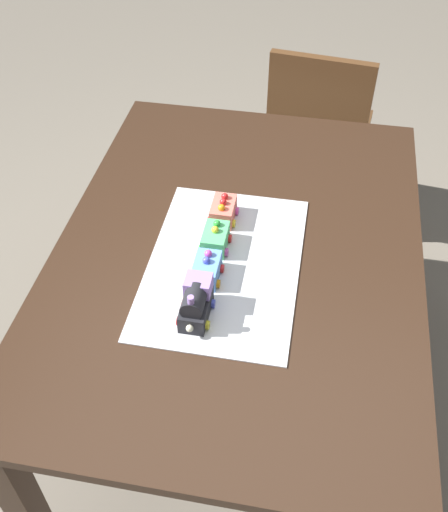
{
  "coord_description": "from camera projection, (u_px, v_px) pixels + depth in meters",
  "views": [
    {
      "loc": [
        -1.18,
        -0.18,
        1.88
      ],
      "look_at": [
        -0.07,
        0.03,
        0.77
      ],
      "focal_mm": 42.16,
      "sensor_mm": 36.0,
      "label": 1
    }
  ],
  "objects": [
    {
      "name": "ground_plane",
      "position": [
        235.0,
        395.0,
        2.17
      ],
      "size": [
        8.0,
        8.0,
        0.0
      ],
      "primitive_type": "plane",
      "color": "gray"
    },
    {
      "name": "cake_board",
      "position": [
        224.0,
        265.0,
        1.6
      ],
      "size": [
        0.6,
        0.4,
        0.0
      ],
      "primitive_type": "cube",
      "color": "silver",
      "rests_on": "dining_table"
    },
    {
      "name": "cake_car_flatbed_coral",
      "position": [
        223.0,
        211.0,
        1.71
      ],
      "size": [
        0.1,
        0.08,
        0.07
      ],
      "color": "#F27260",
      "rests_on": "cake_board"
    },
    {
      "name": "cake_car_hopper_sky_blue",
      "position": [
        207.0,
        269.0,
        1.55
      ],
      "size": [
        0.1,
        0.08,
        0.07
      ],
      "color": "#669EEA",
      "rests_on": "cake_board"
    },
    {
      "name": "chair",
      "position": [
        318.0,
        132.0,
        2.54
      ],
      "size": [
        0.45,
        0.45,
        0.86
      ],
      "rotation": [
        0.0,
        0.0,
        1.45
      ],
      "color": "brown",
      "rests_on": "ground"
    },
    {
      "name": "cake_locomotive",
      "position": [
        196.0,
        302.0,
        1.44
      ],
      "size": [
        0.14,
        0.08,
        0.12
      ],
      "color": "#232328",
      "rests_on": "cake_board"
    },
    {
      "name": "dining_table",
      "position": [
        238.0,
        274.0,
        1.73
      ],
      "size": [
        1.4,
        1.0,
        0.74
      ],
      "color": "#382316",
      "rests_on": "ground"
    },
    {
      "name": "cake_car_gondola_mint_green",
      "position": [
        215.0,
        239.0,
        1.63
      ],
      "size": [
        0.1,
        0.08,
        0.07
      ],
      "color": "#59CC7A",
      "rests_on": "cake_board"
    }
  ]
}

